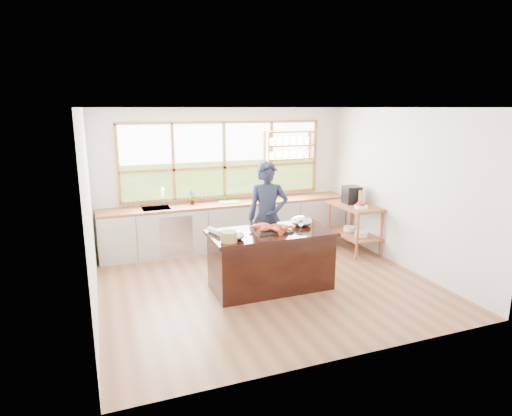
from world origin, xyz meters
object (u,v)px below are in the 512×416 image
island (271,260)px  cook (268,217)px  wicker_basket (229,237)px  espresso_machine (352,195)px

island → cook: size_ratio=1.00×
cook → wicker_basket: 1.37m
island → espresso_machine: size_ratio=5.54×
island → cook: 0.87m
cook → espresso_machine: size_ratio=5.55×
cook → wicker_basket: cook is taller
wicker_basket → cook: bearing=45.0°
island → wicker_basket: size_ratio=8.04×
island → wicker_basket: wicker_basket is taller
island → espresso_machine: bearing=29.5°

